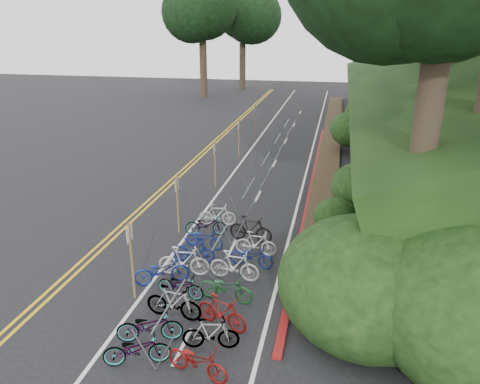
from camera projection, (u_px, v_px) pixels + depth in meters
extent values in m
plane|color=black|center=(111.00, 295.00, 15.23)|extent=(120.00, 120.00, 0.00)
cube|color=gold|center=(161.00, 189.00, 24.84)|extent=(0.12, 80.00, 0.01)
cube|color=gold|center=(166.00, 189.00, 24.78)|extent=(0.12, 80.00, 0.01)
cube|color=silver|center=(218.00, 193.00, 24.23)|extent=(0.12, 80.00, 0.01)
cube|color=silver|center=(299.00, 199.00, 23.41)|extent=(0.12, 80.00, 0.01)
cube|color=silver|center=(182.00, 347.00, 12.79)|extent=(0.10, 1.60, 0.01)
cube|color=silver|center=(232.00, 249.00, 18.30)|extent=(0.10, 1.60, 0.01)
cube|color=silver|center=(258.00, 196.00, 23.82)|extent=(0.10, 1.60, 0.01)
cube|color=silver|center=(274.00, 163.00, 29.33)|extent=(0.10, 1.60, 0.01)
cube|color=silver|center=(286.00, 141.00, 34.85)|extent=(0.10, 1.60, 0.01)
cube|color=silver|center=(294.00, 125.00, 40.36)|extent=(0.10, 1.60, 0.01)
cube|color=silver|center=(300.00, 112.00, 45.87)|extent=(0.10, 1.60, 0.01)
cube|color=maroon|center=(312.00, 186.00, 25.13)|extent=(0.25, 28.00, 0.10)
cube|color=black|center=(439.00, 109.00, 31.86)|extent=(12.32, 44.00, 9.11)
cube|color=#382819|center=(331.00, 142.00, 34.17)|extent=(1.40, 44.00, 0.16)
ellipsoid|color=#284C19|center=(340.00, 246.00, 16.23)|extent=(2.00, 2.80, 1.60)
ellipsoid|color=#284C19|center=(361.00, 187.00, 20.49)|extent=(2.60, 3.64, 2.08)
ellipsoid|color=#284C19|center=(380.00, 145.00, 25.62)|extent=(2.20, 3.08, 1.76)
ellipsoid|color=#284C19|center=(352.00, 129.00, 31.56)|extent=(3.00, 4.20, 2.40)
ellipsoid|color=#284C19|center=(361.00, 111.00, 36.88)|extent=(2.40, 3.36, 1.92)
ellipsoid|color=#284C19|center=(375.00, 96.00, 40.07)|extent=(2.80, 3.92, 2.24)
ellipsoid|color=#284C19|center=(335.00, 216.00, 19.07)|extent=(1.80, 2.52, 1.44)
ellipsoid|color=#284C19|center=(390.00, 121.00, 28.93)|extent=(3.20, 4.48, 2.56)
ellipsoid|color=black|center=(367.00, 281.00, 13.72)|extent=(5.28, 6.16, 3.52)
cylinder|color=#2D2319|center=(422.00, 158.00, 14.64)|extent=(0.84, 0.84, 6.31)
cylinder|color=#2D2319|center=(432.00, 72.00, 22.01)|extent=(0.89, 0.89, 7.28)
cylinder|color=#2D2319|center=(456.00, 40.00, 28.47)|extent=(0.94, 0.94, 8.25)
cylinder|color=#2D2319|center=(418.00, 51.00, 36.40)|extent=(0.86, 0.86, 6.80)
cylinder|color=#2D2319|center=(436.00, 33.00, 42.86)|extent=(0.91, 0.91, 7.77)
cylinder|color=#2D2319|center=(203.00, 69.00, 54.51)|extent=(0.84, 0.84, 6.31)
ellipsoid|color=black|center=(202.00, 17.00, 52.54)|extent=(8.63, 8.63, 8.20)
cylinder|color=#2D2319|center=(242.00, 66.00, 61.36)|extent=(0.81, 0.81, 5.82)
ellipsoid|color=black|center=(243.00, 24.00, 59.59)|extent=(7.55, 7.55, 7.17)
cylinder|color=slate|center=(170.00, 304.00, 12.64)|extent=(0.05, 2.62, 0.05)
cylinder|color=slate|center=(144.00, 350.00, 11.78)|extent=(0.59, 0.04, 1.15)
cylinder|color=slate|center=(165.00, 353.00, 11.68)|extent=(0.59, 0.04, 1.15)
cylinder|color=slate|center=(176.00, 298.00, 14.01)|extent=(0.59, 0.04, 1.15)
cylinder|color=slate|center=(194.00, 300.00, 13.90)|extent=(0.59, 0.04, 1.15)
cylinder|color=slate|center=(223.00, 232.00, 17.01)|extent=(0.05, 3.00, 0.05)
cylinder|color=slate|center=(205.00, 264.00, 15.98)|extent=(0.58, 0.04, 1.13)
cylinder|color=slate|center=(221.00, 266.00, 15.87)|extent=(0.58, 0.04, 1.13)
cylinder|color=slate|center=(224.00, 230.00, 18.55)|extent=(0.58, 0.04, 1.13)
cylinder|color=slate|center=(238.00, 232.00, 18.44)|extent=(0.58, 0.04, 1.13)
cylinder|color=slate|center=(249.00, 188.00, 21.61)|extent=(0.05, 3.00, 0.05)
cylinder|color=slate|center=(236.00, 210.00, 20.57)|extent=(0.58, 0.04, 1.13)
cylinder|color=slate|center=(249.00, 211.00, 20.46)|extent=(0.58, 0.04, 1.13)
cylinder|color=slate|center=(248.00, 189.00, 23.14)|extent=(0.58, 0.04, 1.13)
cylinder|color=slate|center=(260.00, 190.00, 23.03)|extent=(0.58, 0.04, 1.13)
cylinder|color=slate|center=(266.00, 159.00, 26.20)|extent=(0.05, 3.00, 0.05)
cylinder|color=slate|center=(256.00, 176.00, 25.17)|extent=(0.58, 0.04, 1.13)
cylinder|color=slate|center=(267.00, 176.00, 25.06)|extent=(0.58, 0.04, 1.13)
cylinder|color=slate|center=(265.00, 161.00, 27.74)|extent=(0.58, 0.04, 1.13)
cylinder|color=slate|center=(274.00, 162.00, 27.63)|extent=(0.58, 0.04, 1.13)
cylinder|color=slate|center=(278.00, 138.00, 30.80)|extent=(0.05, 3.00, 0.05)
cylinder|color=slate|center=(270.00, 152.00, 29.76)|extent=(0.58, 0.04, 1.13)
cylinder|color=slate|center=(279.00, 152.00, 29.65)|extent=(0.58, 0.04, 1.13)
cylinder|color=slate|center=(276.00, 142.00, 32.33)|extent=(0.58, 0.04, 1.13)
cylinder|color=slate|center=(284.00, 142.00, 32.23)|extent=(0.58, 0.04, 1.13)
cylinder|color=slate|center=(286.00, 123.00, 35.39)|extent=(0.05, 3.00, 0.05)
cylinder|color=slate|center=(280.00, 135.00, 34.36)|extent=(0.58, 0.04, 1.13)
cylinder|color=slate|center=(288.00, 135.00, 34.25)|extent=(0.58, 0.04, 1.13)
cylinder|color=slate|center=(285.00, 127.00, 36.93)|extent=(0.58, 0.04, 1.13)
cylinder|color=slate|center=(292.00, 127.00, 36.82)|extent=(0.58, 0.04, 1.13)
cylinder|color=brown|center=(132.00, 262.00, 14.62)|extent=(0.08, 0.08, 2.61)
cube|color=silver|center=(130.00, 234.00, 14.29)|extent=(0.02, 0.40, 0.50)
cylinder|color=brown|center=(178.00, 205.00, 19.28)|extent=(0.08, 0.08, 2.50)
cube|color=silver|center=(177.00, 185.00, 18.97)|extent=(0.02, 0.40, 0.50)
cylinder|color=brown|center=(215.00, 164.00, 24.80)|extent=(0.08, 0.08, 2.50)
cube|color=silver|center=(215.00, 148.00, 24.49)|extent=(0.02, 0.40, 0.50)
cylinder|color=brown|center=(239.00, 138.00, 30.31)|extent=(0.08, 0.08, 2.50)
cube|color=silver|center=(239.00, 125.00, 30.00)|extent=(0.02, 0.40, 0.50)
cylinder|color=brown|center=(255.00, 121.00, 35.83)|extent=(0.08, 0.08, 2.50)
cube|color=silver|center=(255.00, 109.00, 35.52)|extent=(0.02, 0.40, 0.50)
imported|color=navy|center=(162.00, 270.00, 15.74)|extent=(1.41, 1.95, 0.97)
imported|color=slate|center=(137.00, 349.00, 12.01)|extent=(1.16, 1.84, 0.91)
imported|color=maroon|center=(197.00, 360.00, 11.59)|extent=(1.06, 1.84, 0.92)
imported|color=slate|center=(150.00, 326.00, 12.88)|extent=(1.15, 1.94, 0.96)
imported|color=slate|center=(211.00, 334.00, 12.58)|extent=(0.71, 1.62, 0.94)
imported|color=slate|center=(174.00, 302.00, 13.86)|extent=(0.68, 1.82, 1.07)
imported|color=maroon|center=(222.00, 312.00, 13.45)|extent=(1.06, 1.76, 1.02)
imported|color=slate|center=(181.00, 285.00, 14.98)|extent=(0.79, 1.67, 0.85)
imported|color=#144C1E|center=(226.00, 288.00, 14.76)|extent=(0.81, 1.84, 0.94)
imported|color=beige|center=(184.00, 261.00, 16.24)|extent=(0.71, 1.86, 1.09)
imported|color=beige|center=(234.00, 265.00, 15.96)|extent=(0.66, 1.82, 1.07)
imported|color=navy|center=(194.00, 250.00, 17.16)|extent=(0.46, 1.60, 0.96)
imported|color=navy|center=(251.00, 256.00, 16.85)|extent=(0.75, 1.68, 0.86)
imported|color=navy|center=(204.00, 238.00, 18.26)|extent=(0.79, 1.65, 0.83)
imported|color=beige|center=(256.00, 243.00, 17.69)|extent=(0.47, 1.60, 0.96)
imported|color=slate|center=(206.00, 225.00, 19.37)|extent=(0.95, 1.81, 0.91)
imported|color=black|center=(251.00, 229.00, 18.76)|extent=(0.81, 1.88, 1.09)
imported|color=beige|center=(217.00, 215.00, 20.29)|extent=(0.67, 1.68, 0.98)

